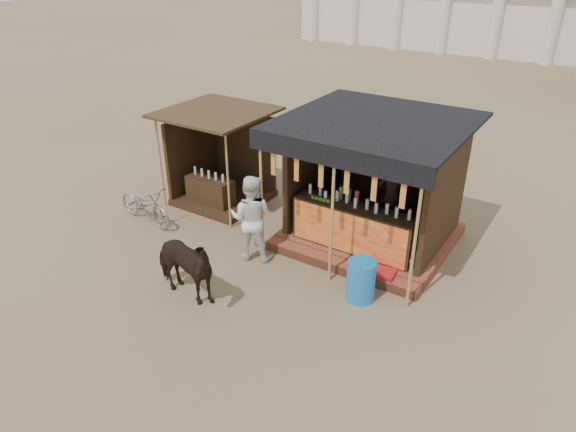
% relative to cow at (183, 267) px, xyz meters
% --- Properties ---
extents(ground, '(120.00, 120.00, 0.00)m').
position_rel_cow_xyz_m(ground, '(0.95, 0.43, -0.68)').
color(ground, '#846B4C').
rests_on(ground, ground).
extents(main_stall, '(3.60, 3.61, 2.78)m').
position_rel_cow_xyz_m(main_stall, '(1.97, 3.79, 0.35)').
color(main_stall, '#984932').
rests_on(main_stall, ground).
extents(secondary_stall, '(2.40, 2.40, 2.38)m').
position_rel_cow_xyz_m(secondary_stall, '(-2.21, 3.67, 0.17)').
color(secondary_stall, '#352413').
rests_on(secondary_stall, ground).
extents(cow, '(1.64, 0.81, 1.36)m').
position_rel_cow_xyz_m(cow, '(0.00, 0.00, 0.00)').
color(cow, black).
rests_on(cow, ground).
extents(motorbike, '(1.79, 0.78, 0.91)m').
position_rel_cow_xyz_m(motorbike, '(-2.85, 1.73, -0.22)').
color(motorbike, gray).
rests_on(motorbike, ground).
extents(bystander, '(1.09, 0.97, 1.84)m').
position_rel_cow_xyz_m(bystander, '(0.18, 1.84, 0.24)').
color(bystander, white).
rests_on(bystander, ground).
extents(blue_barrel, '(0.61, 0.61, 0.80)m').
position_rel_cow_xyz_m(blue_barrel, '(2.73, 1.75, -0.28)').
color(blue_barrel, blue).
rests_on(blue_barrel, ground).
extents(red_crate, '(0.44, 0.43, 0.28)m').
position_rel_cow_xyz_m(red_crate, '(2.91, 2.43, -0.54)').
color(red_crate, maroon).
rests_on(red_crate, ground).
extents(cooler, '(0.66, 0.47, 0.46)m').
position_rel_cow_xyz_m(cooler, '(2.98, 3.03, -0.45)').
color(cooler, '#1A7629').
rests_on(cooler, ground).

